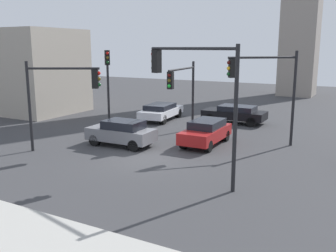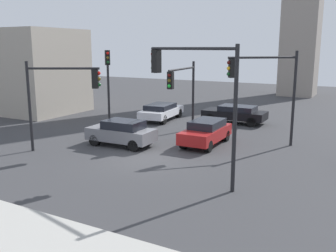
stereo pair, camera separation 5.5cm
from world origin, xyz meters
The scene contains 11 objects.
ground_plane centered at (0.00, 0.00, 0.00)m, with size 86.73×86.73×0.00m, color #38383A.
traffic_light_0 centered at (-4.36, -0.77, 3.41)m, with size 3.47×2.03×4.85m.
traffic_light_1 centered at (4.83, 5.02, 3.81)m, with size 3.10×2.93×5.38m.
traffic_light_2 centered at (-6.05, 5.30, 3.73)m, with size 0.47×0.47×5.37m.
traffic_light_3 centered at (-0.35, 5.34, 3.28)m, with size 0.68×4.37×4.65m.
traffic_light_4 centered at (3.72, -1.66, 4.14)m, with size 4.34×1.18×5.68m.
car_0 centered at (1.18, 11.14, 0.72)m, with size 4.62×1.96×1.31m.
car_1 centered at (-4.25, 9.49, 0.71)m, with size 2.40×4.65×1.28m.
car_2 centered at (1.81, 4.16, 0.76)m, with size 1.82×4.13×1.43m.
car_4 centered at (-2.33, 1.58, 0.78)m, with size 3.95×1.79×1.49m.
building_flank centered at (-18.51, 7.60, 3.53)m, with size 12.73×6.62×7.06m, color #A89E8E.
Camera 1 is at (10.12, -15.61, 5.56)m, focal length 40.36 mm.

